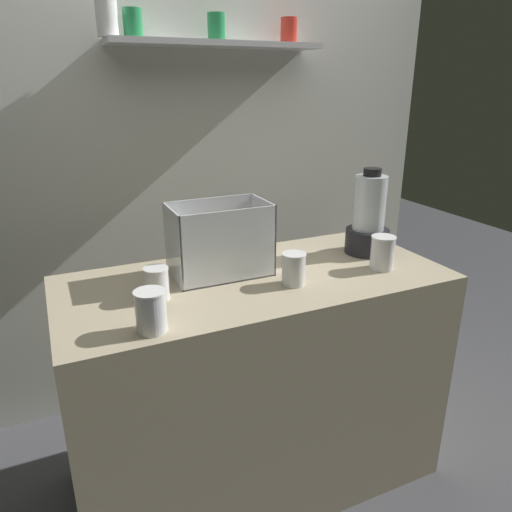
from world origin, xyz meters
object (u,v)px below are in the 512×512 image
Objects in this scene: blender_pitcher at (368,220)px; juice_cup_mango_right at (382,255)px; juice_cup_carrot_far_left at (151,313)px; juice_cup_pomegranate_middle at (294,271)px; juice_cup_pomegranate_left at (157,285)px; carrot_display_bin at (222,252)px.

blender_pitcher is 2.72× the size of juice_cup_mango_right.
juice_cup_carrot_far_left is 1.08× the size of juice_cup_pomegranate_middle.
juice_cup_mango_right is (-0.06, -0.18, -0.08)m from blender_pitcher.
juice_cup_mango_right is at bearing 7.53° from juice_cup_carrot_far_left.
juice_cup_carrot_far_left is 0.21m from juice_cup_pomegranate_left.
carrot_display_bin is 3.22× the size of juice_cup_pomegranate_left.
juice_cup_pomegranate_left is 0.85× the size of juice_cup_mango_right.
blender_pitcher is at bearing 5.88° from juice_cup_pomegranate_left.
blender_pitcher is at bearing 17.11° from juice_cup_carrot_far_left.
blender_pitcher reaches higher than juice_cup_pomegranate_middle.
juice_cup_pomegranate_middle is at bearing 178.67° from juice_cup_mango_right.
juice_cup_pomegranate_left is 0.95× the size of juice_cup_pomegranate_middle.
blender_pitcher is 3.20× the size of juice_cup_pomegranate_left.
juice_cup_carrot_far_left is 1.13× the size of juice_cup_pomegranate_left.
carrot_display_bin is 0.60m from juice_cup_mango_right.
carrot_display_bin reaches higher than juice_cup_pomegranate_middle.
juice_cup_pomegranate_middle is (0.19, -0.20, -0.03)m from carrot_display_bin.
juice_cup_pomegranate_left is at bearing 170.62° from juice_cup_pomegranate_middle.
blender_pitcher is 3.05× the size of juice_cup_pomegranate_middle.
carrot_display_bin is at bearing 24.21° from juice_cup_pomegranate_left.
carrot_display_bin reaches higher than juice_cup_carrot_far_left.
juice_cup_mango_right reaches higher than juice_cup_pomegranate_left.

